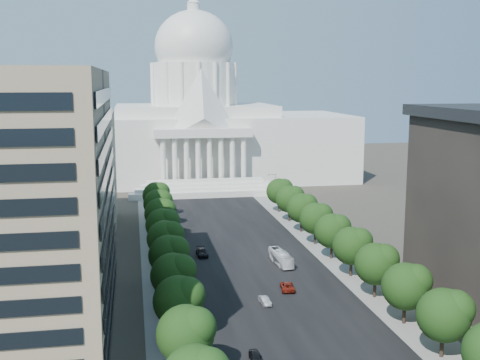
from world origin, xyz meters
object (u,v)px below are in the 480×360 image
car_dark_b (202,253)px  car_dark_a (256,357)px  city_bus (281,258)px  car_silver (265,301)px  car_red (287,286)px

car_dark_b → car_dark_a: bearing=-90.4°
city_bus → car_silver: bearing=-115.7°
car_dark_a → car_red: size_ratio=0.75×
car_red → city_bus: city_bus is taller
car_red → car_dark_b: bearing=-54.5°
car_dark_b → car_red: bearing=-64.1°
car_dark_a → city_bus: size_ratio=0.38×
city_bus → car_dark_a: bearing=-113.3°
car_dark_a → car_silver: bearing=74.8°
car_silver → car_red: (5.65, 6.28, 0.08)m
car_dark_a → car_silver: 21.55m
car_dark_a → city_bus: (14.19, 42.72, 0.77)m
car_red → city_bus: 15.95m
car_silver → city_bus: (8.32, 21.98, 0.79)m
car_silver → car_dark_b: car_dark_b is taller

